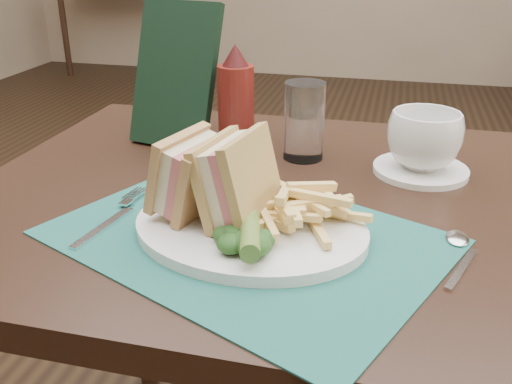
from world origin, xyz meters
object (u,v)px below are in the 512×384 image
table_bg_left (125,26)px  placemat (246,237)px  ketchup_bottle (236,99)px  check_presenter (175,75)px  drinking_glass (304,121)px  saucer (420,170)px  plate (250,228)px  coffee_cup (424,140)px  sandwich_half_a (178,171)px  sandwich_half_b (222,175)px  table_main (267,382)px

table_bg_left → placemat: (2.14, -4.00, 0.38)m
ketchup_bottle → check_presenter: size_ratio=0.73×
placemat → drinking_glass: (0.02, 0.30, 0.06)m
check_presenter → table_bg_left: bearing=130.1°
saucer → table_bg_left: bearing=122.3°
plate → coffee_cup: 0.34m
sandwich_half_a → check_presenter: (-0.12, 0.30, 0.05)m
sandwich_half_a → sandwich_half_b: (0.06, -0.01, 0.00)m
saucer → coffee_cup: bearing=0.0°
table_bg_left → coffee_cup: size_ratio=7.80×
sandwich_half_a → coffee_cup: 0.40m
saucer → ketchup_bottle: size_ratio=0.81×
plate → ketchup_bottle: (-0.10, 0.29, 0.08)m
plate → sandwich_half_a: 0.12m
sandwich_half_b → saucer: 0.37m
check_presenter → sandwich_half_b: bearing=-47.1°
table_bg_left → saucer: saucer is taller
saucer → drinking_glass: (-0.19, 0.02, 0.06)m
saucer → check_presenter: size_ratio=0.59×
table_bg_left → plate: (2.14, -3.99, 0.38)m
saucer → coffee_cup: coffee_cup is taller
coffee_cup → check_presenter: bearing=173.6°
check_presenter → ketchup_bottle: bearing=2.7°
ketchup_bottle → sandwich_half_b: bearing=-77.6°
plate → check_presenter: check_presenter is taller
table_bg_left → plate: plate is taller
plate → saucer: plate is taller
table_bg_left → sandwich_half_a: bearing=-62.8°
placemat → coffee_cup: bearing=51.7°
sandwich_half_a → coffee_cup: (0.31, 0.25, -0.02)m
placemat → check_presenter: 0.41m
table_bg_left → drinking_glass: (2.16, -3.70, 0.44)m
drinking_glass → check_presenter: size_ratio=0.51×
coffee_cup → drinking_glass: (-0.19, 0.02, 0.01)m
table_bg_left → ketchup_bottle: 4.25m
table_main → drinking_glass: bearing=79.4°
sandwich_half_a → sandwich_half_b: sandwich_half_b is taller
sandwich_half_a → coffee_cup: sandwich_half_a is taller
placemat → sandwich_half_a: bearing=165.0°
table_bg_left → coffee_cup: coffee_cup is taller
saucer → ketchup_bottle: 0.33m
placemat → sandwich_half_a: 0.12m
saucer → placemat: bearing=-128.3°
sandwich_half_a → drinking_glass: size_ratio=0.82×
placemat → sandwich_half_b: sandwich_half_b is taller
coffee_cup → drinking_glass: bearing=173.6°
table_bg_left → sandwich_half_a: 4.49m
table_bg_left → saucer: bearing=-57.7°
ketchup_bottle → check_presenter: (-0.12, 0.02, 0.03)m
table_bg_left → drinking_glass: 4.31m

